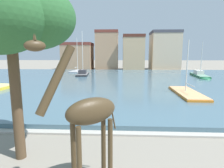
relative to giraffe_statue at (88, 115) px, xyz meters
The scene contains 12 objects.
harbor_water 24.93m from the giraffe_statue, 88.56° to the left, with size 78.37×40.81×0.40m, color #476675.
quay_edge_coping 4.88m from the giraffe_statue, 81.48° to the left, with size 78.37×0.50×0.12m, color #ADA89E.
giraffe_statue is the anchor object (origin of this frame).
sailboat_black 32.32m from the giraffe_statue, 102.04° to the left, with size 2.69×7.34×9.08m.
sailboat_green 33.11m from the giraffe_statue, 61.50° to the left, with size 2.88×9.21×6.75m.
sailboat_orange 16.34m from the giraffe_statue, 60.64° to the left, with size 2.32×8.03×5.97m.
sailboat_grey 40.67m from the giraffe_statue, 103.72° to the left, with size 2.54×7.94×8.48m.
shade_tree 4.99m from the giraffe_statue, 154.87° to the left, with size 5.34×4.86×7.45m.
townhouse_corner_house 50.19m from the giraffe_statue, 103.52° to the left, with size 8.63×7.25×7.89m.
townhouse_narrow_midrow 49.61m from the giraffe_statue, 93.57° to the left, with size 6.47×6.99×11.28m.
townhouse_wide_warehouse 48.42m from the giraffe_statue, 84.66° to the left, with size 5.94×8.10×9.90m.
townhouse_end_terrace 52.61m from the giraffe_statue, 74.62° to the left, with size 8.23×7.88×11.25m.
Camera 1 is at (0.44, -2.46, 4.44)m, focal length 29.46 mm.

